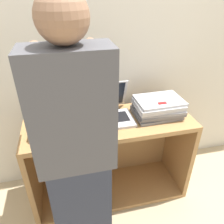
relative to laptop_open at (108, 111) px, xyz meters
name	(u,v)px	position (x,y,z in m)	size (l,w,h in m)	color
ground_plane	(117,211)	(0.00, -0.29, -0.80)	(12.00, 12.00, 0.00)	tan
wall_back	(100,49)	(0.00, 0.28, 0.40)	(8.00, 0.05, 2.40)	beige
cart	(108,153)	(0.00, 0.01, -0.43)	(1.27, 0.47, 0.75)	#A87A47
laptop_open	(108,111)	(0.00, 0.00, 0.00)	(0.35, 0.34, 0.26)	#B7B7BC
laptop_stack_left	(58,122)	(-0.38, -0.06, 0.00)	(0.37, 0.27, 0.10)	gray
laptop_stack_right	(158,108)	(0.38, -0.06, 0.02)	(0.37, 0.27, 0.14)	gray
person	(77,157)	(-0.28, -0.48, 0.02)	(0.40, 0.53, 1.64)	#2D3342
inventory_tag	(162,103)	(0.38, -0.12, 0.09)	(0.06, 0.02, 0.01)	red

